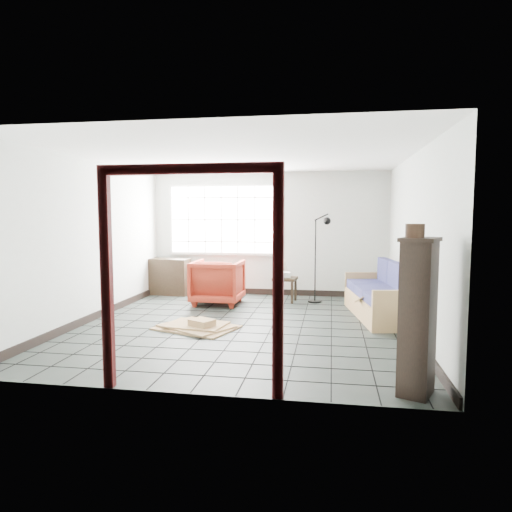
% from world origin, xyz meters
% --- Properties ---
extents(ground, '(5.50, 5.50, 0.00)m').
position_xyz_m(ground, '(0.00, 0.00, 0.00)').
color(ground, black).
rests_on(ground, ground).
extents(room_shell, '(5.02, 5.52, 2.61)m').
position_xyz_m(room_shell, '(0.00, 0.03, 1.68)').
color(room_shell, beige).
rests_on(room_shell, ground).
extents(window_panel, '(2.32, 0.08, 1.52)m').
position_xyz_m(window_panel, '(-1.00, 2.70, 1.60)').
color(window_panel, silver).
rests_on(window_panel, ground).
extents(doorway_trim, '(1.80, 0.08, 2.20)m').
position_xyz_m(doorway_trim, '(0.00, -2.70, 1.38)').
color(doorway_trim, '#3B0D0D').
rests_on(doorway_trim, ground).
extents(futon_sofa, '(1.11, 2.18, 0.92)m').
position_xyz_m(futon_sofa, '(2.21, 0.93, 0.33)').
color(futon_sofa, olive).
rests_on(futon_sofa, ground).
extents(armchair, '(0.92, 0.86, 0.94)m').
position_xyz_m(armchair, '(-0.81, 1.56, 0.47)').
color(armchair, maroon).
rests_on(armchair, ground).
extents(side_table, '(0.48, 0.48, 0.48)m').
position_xyz_m(side_table, '(0.44, 2.01, 0.40)').
color(side_table, black).
rests_on(side_table, ground).
extents(table_lamp, '(0.23, 0.23, 0.35)m').
position_xyz_m(table_lamp, '(0.37, 1.94, 0.73)').
color(table_lamp, black).
rests_on(table_lamp, side_table).
extents(projector, '(0.30, 0.26, 0.10)m').
position_xyz_m(projector, '(0.40, 2.05, 0.53)').
color(projector, silver).
rests_on(projector, side_table).
extents(floor_lamp, '(0.46, 0.40, 1.74)m').
position_xyz_m(floor_lamp, '(1.13, 1.97, 0.93)').
color(floor_lamp, black).
rests_on(floor_lamp, ground).
extents(console_shelf, '(1.03, 0.48, 0.77)m').
position_xyz_m(console_shelf, '(-2.15, 2.40, 0.39)').
color(console_shelf, black).
rests_on(console_shelf, ground).
extents(tall_shelf, '(0.45, 0.50, 1.51)m').
position_xyz_m(tall_shelf, '(2.15, -2.40, 0.77)').
color(tall_shelf, black).
rests_on(tall_shelf, ground).
extents(pot, '(0.22, 0.22, 0.13)m').
position_xyz_m(pot, '(2.09, -2.46, 1.58)').
color(pot, black).
rests_on(pot, tall_shelf).
extents(open_box, '(0.88, 0.66, 0.45)m').
position_xyz_m(open_box, '(2.15, 0.52, 0.16)').
color(open_box, '#9A804A').
rests_on(open_box, ground).
extents(cardboard_pile, '(1.35, 1.15, 0.17)m').
position_xyz_m(cardboard_pile, '(-0.65, -0.33, 0.04)').
color(cardboard_pile, '#9A804A').
rests_on(cardboard_pile, ground).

